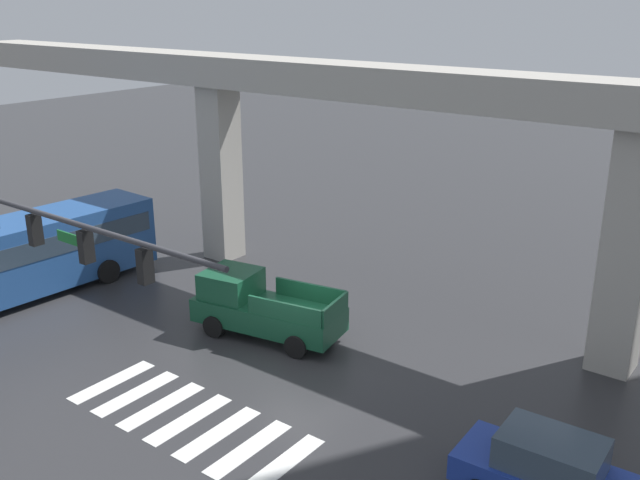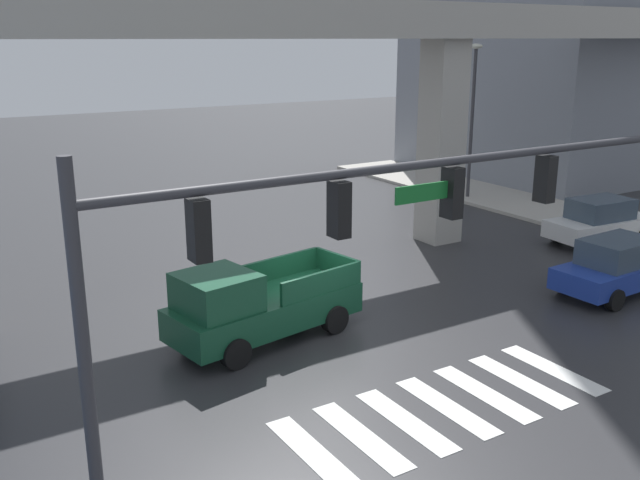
# 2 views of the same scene
# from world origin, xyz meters

# --- Properties ---
(ground_plane) EXTENTS (120.00, 120.00, 0.00)m
(ground_plane) POSITION_xyz_m (0.00, 0.00, 0.00)
(ground_plane) COLOR #2D2D30
(crosswalk_stripes) EXTENTS (7.15, 2.80, 0.01)m
(crosswalk_stripes) POSITION_xyz_m (-0.00, -4.78, 0.01)
(crosswalk_stripes) COLOR silver
(crosswalk_stripes) RESTS_ON ground
(elevated_overpass) EXTENTS (48.74, 2.09, 8.66)m
(elevated_overpass) POSITION_xyz_m (0.00, 5.10, 7.32)
(elevated_overpass) COLOR #ADA89E
(elevated_overpass) RESTS_ON ground
(sidewalk_east) EXTENTS (4.00, 36.00, 0.15)m
(sidewalk_east) POSITION_xyz_m (15.42, 2.00, 0.07)
(sidewalk_east) COLOR #ADA89E
(sidewalk_east) RESTS_ON ground
(pickup_truck) EXTENTS (5.35, 2.73, 2.08)m
(pickup_truck) POSITION_xyz_m (-1.89, 0.31, 0.99)
(pickup_truck) COLOR #14472D
(pickup_truck) RESTS_ON ground
(sedan_white) EXTENTS (4.42, 2.21, 1.72)m
(sedan_white) POSITION_xyz_m (13.24, 1.57, 0.85)
(sedan_white) COLOR silver
(sedan_white) RESTS_ON ground
(sedan_blue) EXTENTS (4.36, 2.08, 1.72)m
(sedan_blue) POSITION_xyz_m (9.02, -2.25, 0.85)
(sedan_blue) COLOR #1E3899
(sedan_blue) RESTS_ON ground
(traffic_signal_mast) EXTENTS (10.89, 0.32, 6.20)m
(traffic_signal_mast) POSITION_xyz_m (-3.90, -6.31, 4.68)
(traffic_signal_mast) COLOR #38383D
(traffic_signal_mast) RESTS_ON ground
(street_lamp_mid_block) EXTENTS (0.44, 0.70, 7.24)m
(street_lamp_mid_block) POSITION_xyz_m (14.22, 9.74, 4.56)
(street_lamp_mid_block) COLOR #38383D
(street_lamp_mid_block) RESTS_ON ground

